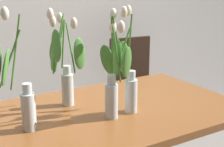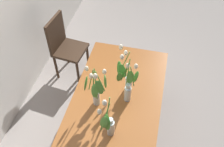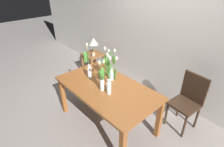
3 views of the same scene
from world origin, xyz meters
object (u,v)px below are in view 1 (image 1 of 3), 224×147
Objects in this scene: dining_table at (99,127)px; tulip_vase_2 at (20,93)px; tulip_vase_3 at (128,80)px; tulip_vase_1 at (114,78)px; dining_chair at (135,83)px; tulip_vase_0 at (64,67)px.

dining_table is 2.77× the size of tulip_vase_2.
tulip_vase_3 is (0.56, -0.05, -0.01)m from tulip_vase_2.
dining_table is at bearing 2.99° from tulip_vase_2.
tulip_vase_2 is at bearing -177.01° from dining_table.
dining_chair is at bearing 50.29° from tulip_vase_1.
tulip_vase_1 reaches higher than dining_table.
dining_table is 0.31m from tulip_vase_3.
tulip_vase_1 reaches higher than tulip_vase_0.
tulip_vase_1 is at bearing -64.20° from dining_table.
tulip_vase_2 is at bearing -147.07° from tulip_vase_0.
dining_table is at bearing 151.66° from tulip_vase_3.
tulip_vase_3 is at bearing -28.34° from dining_table.
tulip_vase_3 is (0.25, -0.25, -0.05)m from tulip_vase_0.
tulip_vase_2 is 1.66m from dining_chair.
tulip_vase_0 is 0.59× the size of dining_chair.
tulip_vase_3 is 1.31m from dining_chair.
tulip_vase_2 is at bearing -144.04° from dining_chair.
dining_chair is (0.84, 1.01, -0.42)m from tulip_vase_1.
tulip_vase_3 is at bearing -44.64° from tulip_vase_0.
tulip_vase_3 reaches higher than tulip_vase_0.
tulip_vase_3 is 0.60× the size of dining_chair.
tulip_vase_1 is at bearing -170.73° from tulip_vase_3.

